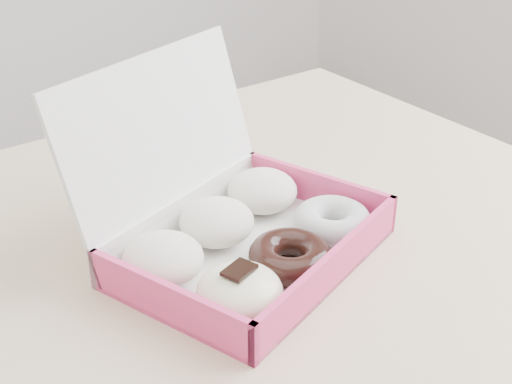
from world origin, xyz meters
TOP-DOWN VIEW (x-y plane):
  - table at (0.00, 0.00)m, footprint 1.20×0.80m
  - donut_box at (0.08, -0.05)m, footprint 0.37×0.36m

SIDE VIEW (x-z plane):
  - table at x=0.00m, z-range 0.30..1.05m
  - donut_box at x=0.08m, z-range 0.68..0.89m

